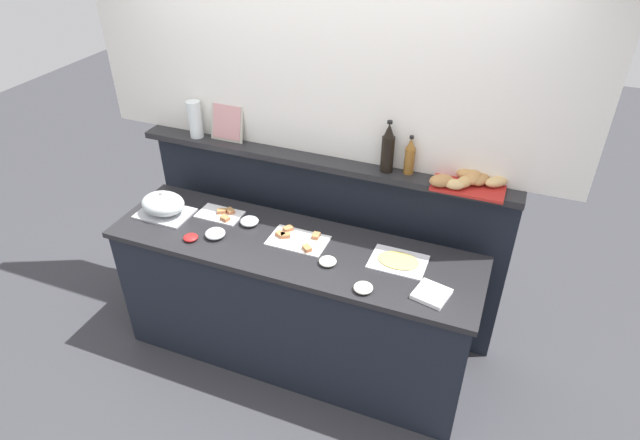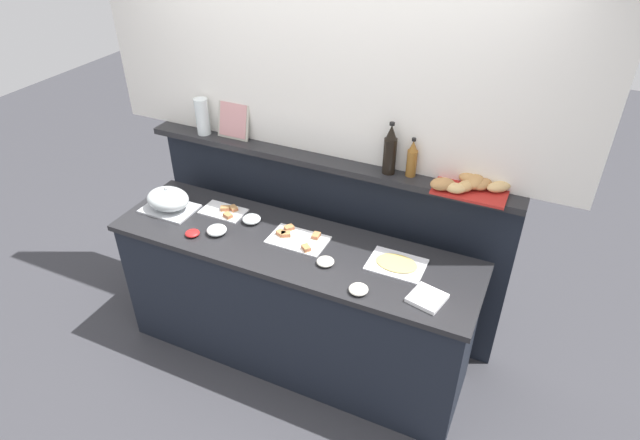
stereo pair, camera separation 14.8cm
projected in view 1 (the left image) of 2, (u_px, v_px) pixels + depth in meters
The scene contains 19 objects.
ground_plane at pixel (327, 299), 4.18m from camera, with size 12.00×12.00×0.00m, color #38383D.
buffet_counter at pixel (294, 303), 3.46m from camera, with size 2.26×0.64×0.93m.
back_ledge_unit at pixel (322, 234), 3.72m from camera, with size 2.45×0.22×1.30m.
upper_wall_panel at pixel (324, 48), 3.03m from camera, with size 3.05×0.08×1.30m, color white.
sandwich_platter_side at pixel (297, 239), 3.23m from camera, with size 0.35×0.22×0.04m.
sandwich_platter_rear at pixel (221, 214), 3.46m from camera, with size 0.28×0.17×0.04m.
cold_cuts_platter at pixel (398, 261), 3.06m from camera, with size 0.32×0.23×0.02m.
serving_cloche at pixel (163, 205), 3.43m from camera, with size 0.34×0.24×0.17m.
glass_bowl_large at pixel (250, 221), 3.37m from camera, with size 0.12×0.12×0.05m.
glass_bowl_medium at pixel (215, 234), 3.26m from camera, with size 0.12×0.12×0.05m.
condiment_bowl_red at pixel (363, 288), 2.85m from camera, with size 0.10×0.10×0.04m, color silver.
condiment_bowl_dark at pixel (328, 261), 3.04m from camera, with size 0.10×0.10×0.04m, color silver.
condiment_bowl_teal at pixel (191, 237), 3.24m from camera, with size 0.09×0.09×0.03m, color red.
napkin_stack at pixel (432, 294), 2.82m from camera, with size 0.17×0.17×0.02m, color white.
vinegar_bottle_amber at pixel (410, 157), 3.11m from camera, with size 0.06×0.06×0.24m.
wine_bottle_dark at pixel (388, 149), 3.11m from camera, with size 0.08×0.08×0.32m.
bread_basket at pixel (468, 181), 3.02m from camera, with size 0.45×0.28×0.08m.
framed_picture at pixel (227, 122), 3.48m from camera, with size 0.23×0.07×0.24m.
water_carafe at pixel (195, 119), 3.51m from camera, with size 0.09×0.09×0.24m, color silver.
Camera 1 is at (1.11, -2.33, 2.84)m, focal length 30.39 mm.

